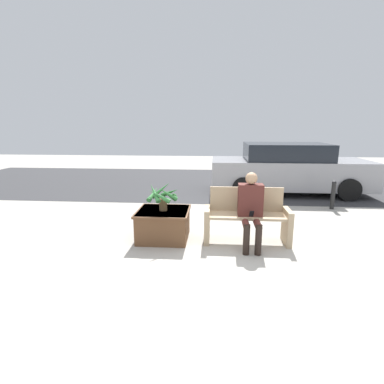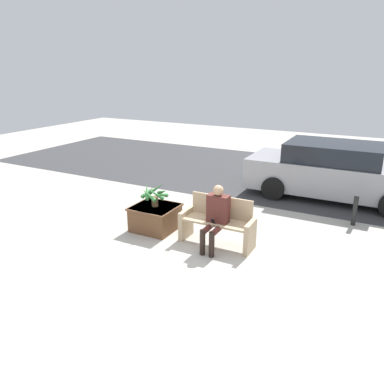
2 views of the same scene
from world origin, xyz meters
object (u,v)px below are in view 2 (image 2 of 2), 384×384
bench (218,223)px  bollard_post (355,210)px  potted_plant (154,194)px  parked_car (335,171)px  planter_box (155,217)px  person_seated (216,214)px

bench → bollard_post: bench is taller
potted_plant → parked_car: size_ratio=0.13×
bench → potted_plant: bearing=180.0°
potted_plant → bollard_post: bearing=30.8°
planter_box → bollard_post: bearing=30.7°
person_seated → planter_box: person_seated is taller
bench → potted_plant: size_ratio=2.51×
bench → parked_car: size_ratio=0.32×
bench → bollard_post: bearing=44.3°
planter_box → potted_plant: (-0.00, -0.00, 0.52)m
person_seated → planter_box: 1.56m
bench → potted_plant: potted_plant is taller
person_seated → parked_car: 4.43m
planter_box → bollard_post: (3.73, 2.22, 0.08)m
person_seated → bollard_post: bearing=47.1°
potted_plant → person_seated: bearing=-7.3°
bench → parked_car: bearing=68.1°
person_seated → planter_box: size_ratio=1.36×
planter_box → potted_plant: 0.52m
planter_box → parked_car: size_ratio=0.20×
potted_plant → parked_car: parked_car is taller
person_seated → planter_box: bearing=172.5°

